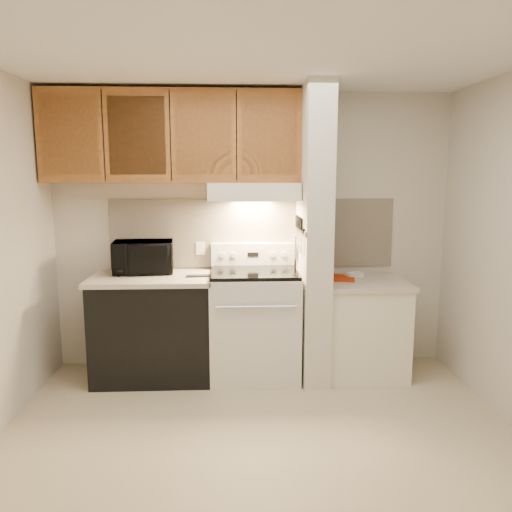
{
  "coord_description": "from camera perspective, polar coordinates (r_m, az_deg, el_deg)",
  "views": [
    {
      "loc": [
        -0.19,
        -3.07,
        1.77
      ],
      "look_at": [
        -0.0,
        0.75,
        1.14
      ],
      "focal_mm": 35.0,
      "sensor_mm": 36.0,
      "label": 1
    }
  ],
  "objects": [
    {
      "name": "floor",
      "position": [
        3.55,
        0.68,
        -20.61
      ],
      "size": [
        3.6,
        3.6,
        0.0
      ],
      "primitive_type": "plane",
      "color": "#C6B792",
      "rests_on": "ground"
    },
    {
      "name": "ceiling",
      "position": [
        3.16,
        0.77,
        22.63
      ],
      "size": [
        3.6,
        3.6,
        0.0
      ],
      "primitive_type": "plane",
      "rotation": [
        3.14,
        0.0,
        0.0
      ],
      "color": "white",
      "rests_on": "wall_back"
    },
    {
      "name": "wall_back",
      "position": [
        4.6,
        -0.41,
        2.82
      ],
      "size": [
        3.6,
        2.5,
        0.02
      ],
      "primitive_type": "cube",
      "rotation": [
        1.57,
        0.0,
        0.0
      ],
      "color": "beige",
      "rests_on": "floor"
    },
    {
      "name": "backsplash",
      "position": [
        4.59,
        -0.4,
        2.62
      ],
      "size": [
        2.6,
        0.02,
        0.63
      ],
      "primitive_type": "cube",
      "color": "beige",
      "rests_on": "wall_back"
    },
    {
      "name": "range_body",
      "position": [
        4.43,
        -0.21,
        -7.9
      ],
      "size": [
        0.76,
        0.65,
        0.92
      ],
      "primitive_type": "cube",
      "color": "silver",
      "rests_on": "floor"
    },
    {
      "name": "oven_window",
      "position": [
        4.12,
        -0.01,
        -8.68
      ],
      "size": [
        0.5,
        0.01,
        0.3
      ],
      "primitive_type": "cube",
      "color": "black",
      "rests_on": "range_body"
    },
    {
      "name": "oven_handle",
      "position": [
        4.02,
        0.01,
        -5.86
      ],
      "size": [
        0.65,
        0.02,
        0.02
      ],
      "primitive_type": "cylinder",
      "rotation": [
        0.0,
        1.57,
        0.0
      ],
      "color": "silver",
      "rests_on": "range_body"
    },
    {
      "name": "cooktop",
      "position": [
        4.31,
        -0.21,
        -1.86
      ],
      "size": [
        0.74,
        0.64,
        0.03
      ],
      "primitive_type": "cube",
      "color": "black",
      "rests_on": "range_body"
    },
    {
      "name": "range_backguard",
      "position": [
        4.57,
        -0.37,
        0.24
      ],
      "size": [
        0.76,
        0.08,
        0.2
      ],
      "primitive_type": "cube",
      "color": "silver",
      "rests_on": "range_body"
    },
    {
      "name": "range_display",
      "position": [
        4.53,
        -0.35,
        0.16
      ],
      "size": [
        0.1,
        0.01,
        0.04
      ],
      "primitive_type": "cube",
      "color": "black",
      "rests_on": "range_backguard"
    },
    {
      "name": "range_knob_left_outer",
      "position": [
        4.53,
        -3.89,
        0.13
      ],
      "size": [
        0.05,
        0.02,
        0.05
      ],
      "primitive_type": "cylinder",
      "rotation": [
        1.57,
        0.0,
        0.0
      ],
      "color": "silver",
      "rests_on": "range_backguard"
    },
    {
      "name": "range_knob_left_inner",
      "position": [
        4.52,
        -2.63,
        0.14
      ],
      "size": [
        0.05,
        0.02,
        0.05
      ],
      "primitive_type": "cylinder",
      "rotation": [
        1.57,
        0.0,
        0.0
      ],
      "color": "silver",
      "rests_on": "range_backguard"
    },
    {
      "name": "range_knob_right_inner",
      "position": [
        4.54,
        1.92,
        0.17
      ],
      "size": [
        0.05,
        0.02,
        0.05
      ],
      "primitive_type": "cylinder",
      "rotation": [
        1.57,
        0.0,
        0.0
      ],
      "color": "silver",
      "rests_on": "range_backguard"
    },
    {
      "name": "range_knob_right_outer",
      "position": [
        4.55,
        3.18,
        0.18
      ],
      "size": [
        0.05,
        0.02,
        0.05
      ],
      "primitive_type": "cylinder",
      "rotation": [
        1.57,
        0.0,
        0.0
      ],
      "color": "silver",
      "rests_on": "range_backguard"
    },
    {
      "name": "dishwasher_front",
      "position": [
        4.5,
        -11.61,
        -8.17
      ],
      "size": [
        1.0,
        0.63,
        0.87
      ],
      "primitive_type": "cube",
      "color": "black",
      "rests_on": "floor"
    },
    {
      "name": "left_countertop",
      "position": [
        4.38,
        -11.8,
        -2.48
      ],
      "size": [
        1.04,
        0.67,
        0.04
      ],
      "primitive_type": "cube",
      "color": "beige",
      "rests_on": "dishwasher_front"
    },
    {
      "name": "spoon_rest",
      "position": [
        4.28,
        -6.63,
        -2.27
      ],
      "size": [
        0.21,
        0.08,
        0.01
      ],
      "primitive_type": "cube",
      "rotation": [
        0.0,
        0.0,
        0.1
      ],
      "color": "black",
      "rests_on": "left_countertop"
    },
    {
      "name": "teal_jar",
      "position": [
        4.57,
        -10.79,
        -1.0
      ],
      "size": [
        0.13,
        0.13,
        0.11
      ],
      "primitive_type": "cylinder",
      "rotation": [
        0.0,
        0.0,
        0.43
      ],
      "color": "#2B695F",
      "rests_on": "left_countertop"
    },
    {
      "name": "outlet",
      "position": [
        4.61,
        -6.37,
        0.88
      ],
      "size": [
        0.08,
        0.01,
        0.12
      ],
      "primitive_type": "cube",
      "color": "white",
      "rests_on": "backsplash"
    },
    {
      "name": "microwave",
      "position": [
        4.5,
        -12.75,
        -0.11
      ],
      "size": [
        0.54,
        0.4,
        0.28
      ],
      "primitive_type": "imported",
      "rotation": [
        0.0,
        0.0,
        0.1
      ],
      "color": "black",
      "rests_on": "left_countertop"
    },
    {
      "name": "partition_pillar",
      "position": [
        4.31,
        6.58,
        2.31
      ],
      "size": [
        0.22,
        0.7,
        2.5
      ],
      "primitive_type": "cube",
      "color": "beige",
      "rests_on": "floor"
    },
    {
      "name": "pillar_trim",
      "position": [
        4.29,
        5.06,
        2.97
      ],
      "size": [
        0.01,
        0.7,
        0.04
      ],
      "primitive_type": "cube",
      "color": "#9C5D2A",
      "rests_on": "partition_pillar"
    },
    {
      "name": "knife_strip",
      "position": [
        4.23,
        5.08,
        3.16
      ],
      "size": [
        0.02,
        0.42,
        0.04
      ],
      "primitive_type": "cube",
      "color": "black",
      "rests_on": "partition_pillar"
    },
    {
      "name": "knife_blade_a",
      "position": [
        4.08,
        5.21,
        1.51
      ],
      "size": [
        0.01,
        0.03,
        0.16
      ],
      "primitive_type": "cube",
      "color": "silver",
      "rests_on": "knife_strip"
    },
    {
      "name": "knife_handle_a",
      "position": [
        4.06,
        5.24,
        3.61
      ],
      "size": [
        0.02,
        0.02,
        0.1
      ],
      "primitive_type": "cylinder",
      "color": "black",
      "rests_on": "knife_strip"
    },
    {
      "name": "knife_blade_b",
      "position": [
        4.17,
        5.04,
        1.54
      ],
      "size": [
        0.01,
        0.04,
        0.18
      ],
      "primitive_type": "cube",
      "color": "silver",
      "rests_on": "knife_strip"
    },
    {
      "name": "knife_handle_b",
      "position": [
        4.15,
        5.07,
        3.73
      ],
      "size": [
        0.02,
        0.02,
        0.1
      ],
      "primitive_type": "cylinder",
      "color": "black",
      "rests_on": "knife_strip"
    },
    {
      "name": "knife_blade_c",
      "position": [
        4.26,
        4.88,
        1.57
      ],
      "size": [
        0.01,
        0.04,
        0.2
      ],
      "primitive_type": "cube",
      "color": "silver",
      "rests_on": "knife_strip"
    },
    {
      "name": "knife_handle_c",
      "position": [
        4.23,
        4.93,
        3.84
      ],
      "size": [
        0.02,
        0.02,
        0.1
      ],
      "primitive_type": "cylinder",
      "color": "black",
      "rests_on": "knife_strip"
    },
    {
      "name": "knife_blade_d",
      "position": [
        4.33,
        4.74,
        1.98
      ],
      "size": [
        0.01,
        0.04,
        0.16
      ],
      "primitive_type": "cube",
      "color": "silver",
      "rests_on": "knife_strip"
    },
    {
      "name": "knife_handle_d",
      "position": [
        4.32,
        4.76,
        3.95
      ],
      "size": [
        0.02,
        0.02,
        0.1
      ],
      "primitive_type": "cylinder",
      "color": "black",
      "rests_on": "knife_strip"
    },
    {
      "name": "knife_blade_e",
      "position": [
        4.42,
        4.6,
        1.99
      ],
      "size": [
        0.01,
        0.04,
        0.18
      ],
      "primitive_type": "cube",
      "color": "silver",
      "rests_on": "knife_strip"
    },
    {
      "name": "knife_handle_e",
      "position": [
        4.38,
        4.66,
        4.03
      ],
      "size": [
        0.02,
        0.02,
        0.1
      ],
      "primitive_type": "cylinder",
      "color": "black",
      "rests_on": "knife_strip"
    },
    {
      "name": "oven_mitt",
      "position": [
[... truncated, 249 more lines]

